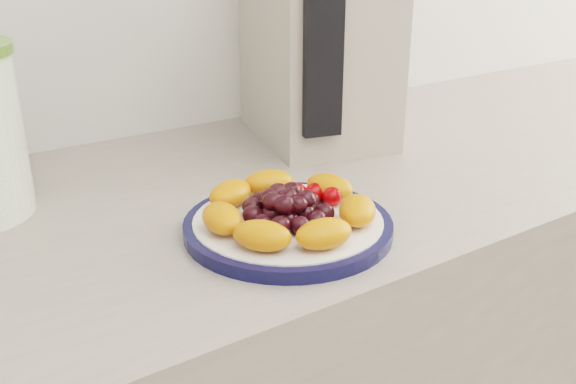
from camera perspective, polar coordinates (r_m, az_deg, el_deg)
plate_rim at (r=0.73m, az=0.00°, el=-3.07°), size 0.24×0.24×0.01m
plate_face at (r=0.73m, az=0.00°, el=-3.00°), size 0.22×0.22×0.02m
appliance_body at (r=1.04m, az=2.64°, el=13.54°), size 0.24×0.30×0.32m
appliance_panel at (r=0.90m, az=3.12°, el=12.42°), size 0.06×0.03×0.24m
fruit_plate at (r=0.73m, az=-0.02°, el=-1.25°), size 0.21×0.20×0.04m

